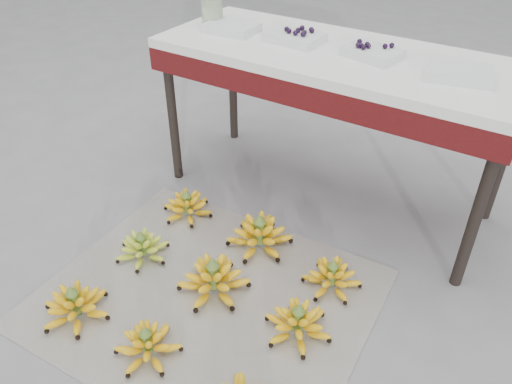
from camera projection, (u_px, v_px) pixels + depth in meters
The scene contains 16 objects.
ground at pixel (200, 301), 1.97m from camera, with size 60.00×60.00×0.00m, color slate.
newspaper_mat at pixel (207, 298), 1.99m from camera, with size 1.25×1.05×0.01m, color silver.
bunch_front_left at pixel (75, 306), 1.88m from camera, with size 0.29×0.29×0.16m.
bunch_front_center at pixel (147, 345), 1.74m from camera, with size 0.27×0.27×0.14m.
bunch_mid_left at pixel (142, 248), 2.15m from camera, with size 0.30×0.30×0.14m.
bunch_mid_center at pixel (214, 279), 1.98m from camera, with size 0.38×0.38×0.17m.
bunch_mid_right at pixel (298, 323), 1.81m from camera, with size 0.26×0.26×0.15m.
bunch_back_left at pixel (187, 206), 2.40m from camera, with size 0.26×0.26×0.14m.
bunch_back_center at pixel (259, 235), 2.20m from camera, with size 0.38×0.38×0.18m.
bunch_back_right at pixel (332, 277), 2.01m from camera, with size 0.30×0.30×0.14m.
vendor_table at pixel (335, 70), 2.18m from camera, with size 1.58×0.63×0.76m.
tray_far_left at pixel (231, 28), 2.33m from camera, with size 0.24×0.18×0.04m.
tray_left at pixel (295, 37), 2.21m from camera, with size 0.25×0.19×0.06m.
tray_right at pixel (372, 52), 2.05m from camera, with size 0.26×0.21×0.06m.
tray_far_right at pixel (459, 73), 1.87m from camera, with size 0.28×0.23×0.04m.
glass_jar at pixel (212, 12), 2.38m from camera, with size 0.10×0.10×0.13m, color beige.
Camera 1 is at (0.93, -1.03, 1.49)m, focal length 35.00 mm.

